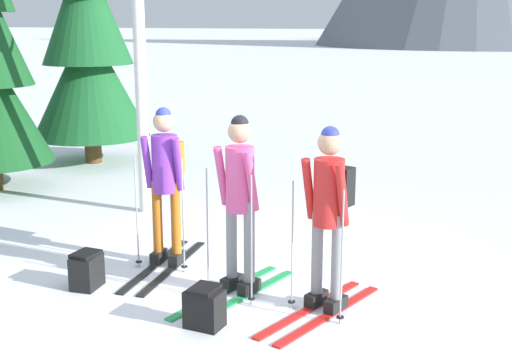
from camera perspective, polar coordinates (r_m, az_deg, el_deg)
ground_plane at (r=7.20m, az=-1.24°, el=-8.46°), size 400.00×400.00×0.00m
skier_in_purple at (r=7.43m, az=-7.62°, el=0.15°), size 0.61×1.75×1.76m
skier_in_pink at (r=6.56m, az=-1.41°, el=-1.51°), size 0.66×1.70×1.79m
skier_in_red at (r=6.22m, az=6.17°, el=-2.46°), size 0.74×1.66×1.75m
pine_tree_mid at (r=13.09m, az=-14.07°, el=11.74°), size 2.18×2.18×5.27m
birch_tree_tall at (r=9.45m, az=-9.80°, el=11.08°), size 0.16×1.36×4.53m
backpack_on_snow_front at (r=7.14m, az=-14.08°, el=-7.47°), size 0.28×0.35×0.38m
backpack_on_snow_beside at (r=6.10m, az=-4.36°, el=-10.72°), size 0.33×0.28×0.38m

